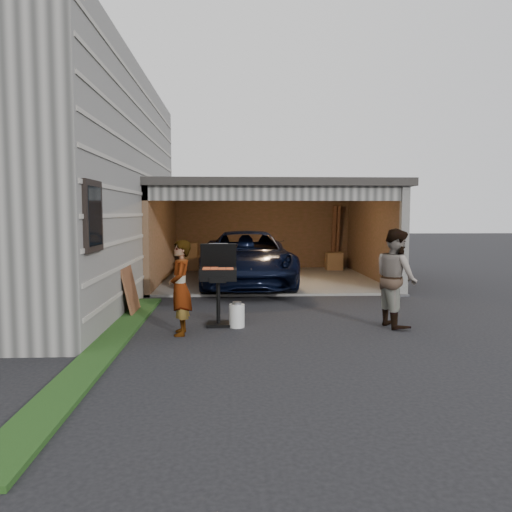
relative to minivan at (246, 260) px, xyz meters
The scene contains 11 objects.
ground 5.25m from the minivan, 90.50° to the right, with size 80.00×80.00×0.00m, color black.
house 6.48m from the minivan, 168.77° to the right, with size 7.00×11.00×5.50m, color #474744.
groundcover_strip 6.65m from the minivan, 110.31° to the right, with size 0.50×8.00×0.06m, color #193814.
garage 2.08m from the minivan, 65.78° to the left, with size 6.80×6.30×2.90m.
minivan is the anchor object (origin of this frame).
woman 5.59m from the minivan, 103.01° to the right, with size 0.58×0.38×1.60m, color silver.
man 5.61m from the minivan, 62.92° to the right, with size 0.86×0.67×1.77m, color #482D1C.
bbq_grill 4.81m from the minivan, 97.71° to the right, with size 0.67×0.58×1.48m.
propane_tank 4.98m from the minivan, 93.59° to the right, with size 0.28×0.28×0.42m, color white.
plywood_panel 4.42m from the minivan, 123.64° to the right, with size 0.04×0.87×0.97m, color brown.
hand_truck 4.15m from the minivan, 24.83° to the right, with size 0.48×0.42×1.09m.
Camera 1 is at (-0.34, -8.56, 2.06)m, focal length 35.00 mm.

